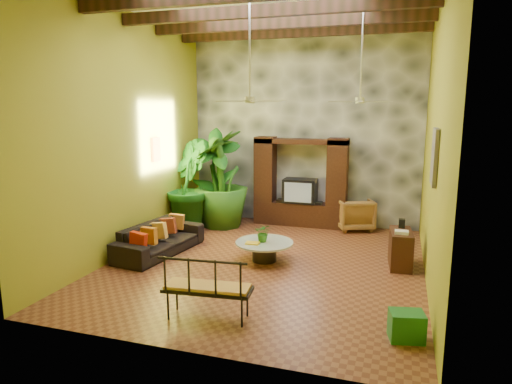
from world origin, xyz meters
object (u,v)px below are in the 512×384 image
(wicker_armchair, at_px, (354,214))
(tall_plant_b, at_px, (187,185))
(sofa, at_px, (159,239))
(coffee_table, at_px, (264,249))
(side_console, at_px, (400,249))
(ceiling_fan_front, at_px, (250,88))
(green_bin, at_px, (407,326))
(ceiling_fan_back, at_px, (360,90))
(tall_plant_a, at_px, (215,178))
(tall_plant_c, at_px, (221,179))
(entertainment_center, at_px, (300,189))
(iron_bench, at_px, (205,285))

(wicker_armchair, distance_m, tall_plant_b, 4.29)
(tall_plant_b, bearing_deg, sofa, -81.46)
(wicker_armchair, height_order, tall_plant_b, tall_plant_b)
(coffee_table, relative_size, side_console, 1.31)
(ceiling_fan_front, distance_m, tall_plant_b, 4.04)
(tall_plant_b, height_order, green_bin, tall_plant_b)
(sofa, height_order, side_console, side_console)
(ceiling_fan_front, bearing_deg, ceiling_fan_back, 41.63)
(tall_plant_a, height_order, tall_plant_c, tall_plant_a)
(wicker_armchair, xyz_separation_m, tall_plant_b, (-4.05, -1.22, 0.73))
(entertainment_center, xyz_separation_m, ceiling_fan_front, (-0.20, -3.54, 2.44))
(green_bin, bearing_deg, ceiling_fan_back, 106.61)
(tall_plant_b, distance_m, iron_bench, 5.19)
(sofa, height_order, coffee_table, sofa)
(ceiling_fan_back, relative_size, iron_bench, 1.38)
(ceiling_fan_back, distance_m, sofa, 5.16)
(side_console, bearing_deg, tall_plant_c, 153.51)
(sofa, xyz_separation_m, tall_plant_c, (0.42, 2.49, 0.93))
(ceiling_fan_back, bearing_deg, iron_bench, -114.52)
(tall_plant_c, height_order, iron_bench, tall_plant_c)
(iron_bench, height_order, side_console, iron_bench)
(coffee_table, xyz_separation_m, side_console, (2.62, 0.50, 0.10))
(tall_plant_a, height_order, side_console, tall_plant_a)
(sofa, relative_size, coffee_table, 1.88)
(sofa, xyz_separation_m, iron_bench, (2.20, -2.54, 0.23))
(entertainment_center, bearing_deg, side_console, -44.43)
(wicker_armchair, height_order, tall_plant_c, tall_plant_c)
(coffee_table, bearing_deg, entertainment_center, 88.52)
(tall_plant_c, bearing_deg, tall_plant_a, 174.57)
(wicker_armchair, distance_m, green_bin, 5.58)
(ceiling_fan_front, distance_m, tall_plant_c, 3.93)
(iron_bench, relative_size, side_console, 1.51)
(ceiling_fan_back, xyz_separation_m, tall_plant_b, (-4.23, 0.69, -2.27))
(tall_plant_b, relative_size, green_bin, 5.05)
(tall_plant_c, distance_m, side_console, 4.88)
(ceiling_fan_front, height_order, green_bin, ceiling_fan_front)
(wicker_armchair, bearing_deg, green_bin, 80.26)
(tall_plant_c, height_order, side_console, tall_plant_c)
(sofa, relative_size, tall_plant_a, 0.87)
(tall_plant_b, distance_m, side_console, 5.38)
(ceiling_fan_back, distance_m, iron_bench, 5.08)
(tall_plant_b, xyz_separation_m, green_bin, (5.28, -4.21, -0.93))
(ceiling_fan_front, xyz_separation_m, iron_bench, (0.06, -2.22, -2.85))
(ceiling_fan_back, bearing_deg, tall_plant_a, 161.60)
(ceiling_fan_front, relative_size, green_bin, 4.16)
(coffee_table, bearing_deg, tall_plant_b, 145.64)
(ceiling_fan_back, distance_m, coffee_table, 3.72)
(tall_plant_a, distance_m, coffee_table, 3.21)
(sofa, bearing_deg, entertainment_center, -28.02)
(tall_plant_a, bearing_deg, tall_plant_b, -134.91)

